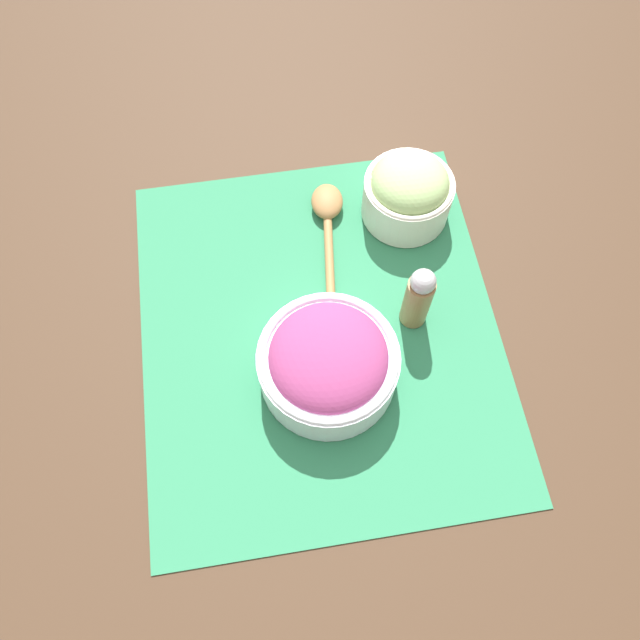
# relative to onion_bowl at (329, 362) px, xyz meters

# --- Properties ---
(ground_plane) EXTENTS (3.00, 3.00, 0.00)m
(ground_plane) POSITION_rel_onion_bowl_xyz_m (0.06, 0.00, -0.05)
(ground_plane) COLOR #422D1E
(placemat) EXTENTS (0.52, 0.45, 0.00)m
(placemat) POSITION_rel_onion_bowl_xyz_m (0.06, 0.00, -0.05)
(placemat) COLOR #2D7A51
(placemat) RESTS_ON ground_plane
(onion_bowl) EXTENTS (0.17, 0.17, 0.09)m
(onion_bowl) POSITION_rel_onion_bowl_xyz_m (0.00, 0.00, 0.00)
(onion_bowl) COLOR silver
(onion_bowl) RESTS_ON placemat
(cucumber_bowl) EXTENTS (0.12, 0.12, 0.10)m
(cucumber_bowl) POSITION_rel_onion_bowl_xyz_m (0.22, -0.14, 0.00)
(cucumber_bowl) COLOR silver
(cucumber_bowl) RESTS_ON placemat
(wooden_spoon) EXTENTS (0.20, 0.05, 0.02)m
(wooden_spoon) POSITION_rel_onion_bowl_xyz_m (0.23, -0.04, -0.03)
(wooden_spoon) COLOR #9E7042
(wooden_spoon) RESTS_ON placemat
(pepper_shaker) EXTENTS (0.03, 0.03, 0.11)m
(pepper_shaker) POSITION_rel_onion_bowl_xyz_m (0.06, -0.12, 0.01)
(pepper_shaker) COLOR olive
(pepper_shaker) RESTS_ON placemat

